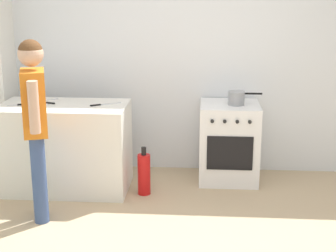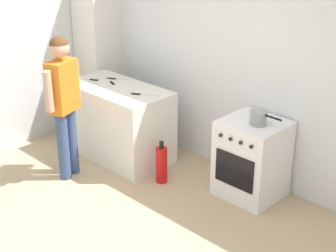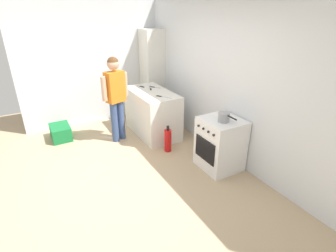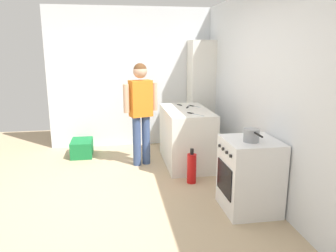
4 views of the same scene
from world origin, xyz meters
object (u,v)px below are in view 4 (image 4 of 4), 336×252
object	(u,v)px
knife_utility	(194,106)
fire_extinguisher	(192,168)
person	(141,105)
knife_carving	(195,114)
larder_cabinet	(201,94)
pot	(252,135)
recycling_crate_lower	(82,148)
knife_paring	(179,105)
oven_left	(250,175)
knife_chef	(188,107)

from	to	relation	value
knife_utility	fire_extinguisher	distance (m)	1.30
person	fire_extinguisher	size ratio (longest dim) A/B	3.27
knife_carving	fire_extinguisher	size ratio (longest dim) A/B	0.60
knife_utility	fire_extinguisher	bearing A→B (deg)	-14.92
fire_extinguisher	larder_cabinet	world-z (taller)	larder_cabinet
pot	knife_carving	distance (m)	1.38
recycling_crate_lower	knife_utility	bearing A→B (deg)	77.68
person	recycling_crate_lower	bearing A→B (deg)	-121.15
knife_paring	person	distance (m)	0.79
oven_left	knife_utility	xyz separation A→B (m)	(-1.93, -0.19, 0.48)
knife_carving	knife_utility	bearing A→B (deg)	167.25
knife_carving	person	bearing A→B (deg)	-121.22
knife_paring	larder_cabinet	size ratio (longest dim) A/B	0.10
person	larder_cabinet	xyz separation A→B (m)	(-0.91, 1.21, 0.02)
knife_paring	recycling_crate_lower	distance (m)	1.87
pot	larder_cabinet	bearing A→B (deg)	177.11
knife_carving	knife_paring	bearing A→B (deg)	-174.55
person	fire_extinguisher	distance (m)	1.32
knife_paring	oven_left	bearing A→B (deg)	11.24
knife_utility	person	size ratio (longest dim) A/B	0.14
pot	person	xyz separation A→B (m)	(-1.81, -1.07, 0.05)
knife_carving	larder_cabinet	size ratio (longest dim) A/B	0.15
knife_carving	person	world-z (taller)	person
oven_left	person	distance (m)	2.14
person	knife_chef	bearing A→B (deg)	102.89
fire_extinguisher	recycling_crate_lower	xyz separation A→B (m)	(-1.48, -1.64, -0.08)
knife_paring	knife_carving	size ratio (longest dim) A/B	0.69
knife_utility	knife_carving	world-z (taller)	same
knife_chef	person	distance (m)	0.83
oven_left	knife_paring	bearing A→B (deg)	-168.76
pot	knife_chef	bearing A→B (deg)	-172.44
knife_utility	oven_left	bearing A→B (deg)	5.75
fire_extinguisher	recycling_crate_lower	distance (m)	2.21
knife_paring	fire_extinguisher	world-z (taller)	knife_paring
recycling_crate_lower	larder_cabinet	world-z (taller)	larder_cabinet
recycling_crate_lower	knife_chef	bearing A→B (deg)	76.85
knife_chef	larder_cabinet	world-z (taller)	larder_cabinet
person	larder_cabinet	distance (m)	1.51
oven_left	pot	distance (m)	0.50
pot	knife_chef	size ratio (longest dim) A/B	1.18
knife_paring	fire_extinguisher	size ratio (longest dim) A/B	0.41
pot	larder_cabinet	size ratio (longest dim) A/B	0.18
person	recycling_crate_lower	xyz separation A→B (m)	(-0.61, -1.01, -0.84)
oven_left	recycling_crate_lower	size ratio (longest dim) A/B	1.63
fire_extinguisher	knife_carving	bearing A→B (deg)	161.70
knife_utility	larder_cabinet	world-z (taller)	larder_cabinet
pot	knife_chef	distance (m)	2.01
oven_left	pot	xyz separation A→B (m)	(0.07, -0.04, 0.50)
oven_left	fire_extinguisher	xyz separation A→B (m)	(-0.87, -0.48, -0.21)
oven_left	recycling_crate_lower	distance (m)	3.18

